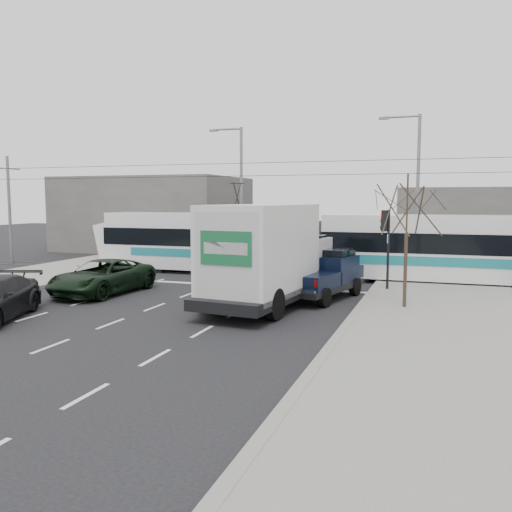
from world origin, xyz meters
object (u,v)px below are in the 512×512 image
(silver_pickup, at_px, (242,276))
(street_lamp_far, at_px, (239,186))
(street_lamp_near, at_px, (414,183))
(green_car, at_px, (102,277))
(bare_tree, at_px, (407,211))
(navy_pickup, at_px, (326,274))
(box_truck, at_px, (268,257))
(tram, at_px, (315,244))
(traffic_signal, at_px, (386,232))

(silver_pickup, bearing_deg, street_lamp_far, 104.79)
(street_lamp_near, distance_m, green_car, 18.06)
(bare_tree, bearing_deg, green_car, -177.64)
(bare_tree, height_order, navy_pickup, bare_tree)
(box_truck, height_order, navy_pickup, box_truck)
(bare_tree, relative_size, tram, 0.20)
(bare_tree, bearing_deg, street_lamp_far, 131.12)
(traffic_signal, bearing_deg, silver_pickup, -141.42)
(traffic_signal, height_order, street_lamp_far, street_lamp_far)
(traffic_signal, bearing_deg, navy_pickup, -133.17)
(street_lamp_far, distance_m, silver_pickup, 15.30)
(street_lamp_far, height_order, navy_pickup, street_lamp_far)
(green_car, bearing_deg, box_truck, -0.19)
(navy_pickup, bearing_deg, green_car, -153.69)
(traffic_signal, bearing_deg, green_car, -159.13)
(navy_pickup, bearing_deg, street_lamp_far, 139.08)
(street_lamp_near, bearing_deg, street_lamp_far, 170.13)
(street_lamp_near, xyz_separation_m, tram, (-4.85, -4.01, -3.30))
(street_lamp_far, relative_size, green_car, 1.65)
(street_lamp_far, height_order, silver_pickup, street_lamp_far)
(box_truck, bearing_deg, green_car, -176.35)
(traffic_signal, xyz_separation_m, green_car, (-11.90, -4.53, -1.98))
(silver_pickup, bearing_deg, tram, 73.89)
(traffic_signal, height_order, box_truck, box_truck)
(street_lamp_near, bearing_deg, navy_pickup, -107.26)
(traffic_signal, distance_m, box_truck, 6.42)
(street_lamp_far, distance_m, green_car, 14.75)
(bare_tree, bearing_deg, street_lamp_near, 91.42)
(tram, xyz_separation_m, green_car, (-7.89, -8.03, -1.05))
(street_lamp_far, distance_m, tram, 9.55)
(street_lamp_near, distance_m, tram, 7.10)
(street_lamp_far, bearing_deg, box_truck, -65.29)
(silver_pickup, bearing_deg, street_lamp_near, 55.94)
(bare_tree, distance_m, traffic_signal, 4.28)
(tram, bearing_deg, traffic_signal, -41.18)
(traffic_signal, height_order, green_car, traffic_signal)
(traffic_signal, bearing_deg, box_truck, -128.94)
(traffic_signal, xyz_separation_m, tram, (-4.00, 3.50, -0.93))
(traffic_signal, distance_m, street_lamp_near, 7.91)
(bare_tree, height_order, tram, bare_tree)
(green_car, bearing_deg, tram, 48.37)
(box_truck, relative_size, green_car, 1.52)
(tram, height_order, green_car, tram)
(bare_tree, relative_size, street_lamp_near, 0.56)
(bare_tree, height_order, silver_pickup, bare_tree)
(box_truck, bearing_deg, street_lamp_far, 121.42)
(tram, height_order, navy_pickup, tram)
(silver_pickup, relative_size, green_car, 1.10)
(street_lamp_far, relative_size, silver_pickup, 1.50)
(traffic_signal, bearing_deg, bare_tree, -74.24)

